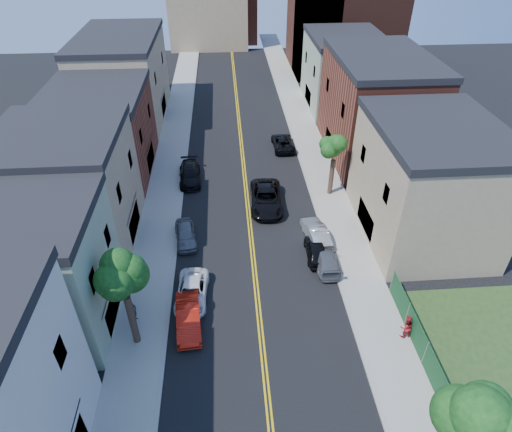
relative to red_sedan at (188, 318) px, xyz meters
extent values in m
cube|color=gray|center=(-3.22, 24.91, -0.65)|extent=(3.20, 100.00, 0.15)
cube|color=gray|center=(12.58, 24.91, -0.65)|extent=(3.20, 100.00, 0.15)
cube|color=gray|center=(-1.47, 24.91, -0.65)|extent=(0.30, 100.00, 0.15)
cube|color=gray|center=(10.83, 24.91, -0.65)|extent=(0.30, 100.00, 0.15)
cube|color=gray|center=(-9.32, 0.91, 3.53)|extent=(9.00, 8.00, 8.50)
cube|color=#998466|center=(-9.32, 9.91, 3.78)|extent=(9.00, 10.00, 9.00)
cube|color=brown|center=(-9.32, 20.91, 3.28)|extent=(9.00, 12.00, 8.00)
cube|color=#998466|center=(-9.32, 34.91, 4.03)|extent=(9.00, 16.00, 9.50)
cube|color=#998466|center=(18.68, 8.91, 3.78)|extent=(9.00, 12.00, 9.00)
cube|color=brown|center=(18.68, 22.91, 4.28)|extent=(9.00, 14.00, 10.00)
cube|color=gray|center=(18.68, 36.91, 3.53)|extent=(9.00, 12.00, 8.50)
cube|color=#4C2319|center=(22.18, 52.91, 5.28)|extent=(16.00, 14.00, 12.00)
cube|color=#4C2319|center=(17.18, 48.91, 10.28)|extent=(6.00, 6.00, 22.00)
cube|color=#998466|center=(0.68, 66.91, 5.28)|extent=(14.00, 8.00, 12.00)
cube|color=brown|center=(4.68, 70.91, 4.28)|extent=(10.00, 8.00, 10.00)
cube|color=#143F1E|center=(14.18, -5.59, 0.38)|extent=(0.04, 15.00, 1.90)
cylinder|color=#35221A|center=(-3.22, -1.09, 1.41)|extent=(0.44, 0.44, 3.96)
sphere|color=#0F3811|center=(-3.22, -1.09, 5.73)|extent=(5.20, 5.20, 5.20)
sphere|color=#0F3811|center=(-2.70, -1.48, 6.77)|extent=(3.90, 3.90, 3.90)
sphere|color=#0F3811|center=(-3.74, -0.57, 5.21)|extent=(3.64, 3.64, 3.64)
sphere|color=#0F3811|center=(12.58, -11.09, 6.44)|extent=(5.80, 5.80, 5.80)
sphere|color=#0F3811|center=(12.00, -10.51, 5.86)|extent=(4.06, 4.06, 4.06)
cylinder|color=#35221A|center=(12.58, 14.91, 1.19)|extent=(0.44, 0.44, 3.52)
sphere|color=#0F3811|center=(12.58, 14.91, 4.93)|extent=(4.40, 4.40, 4.40)
sphere|color=#0F3811|center=(13.02, 14.58, 5.81)|extent=(3.30, 3.30, 3.30)
sphere|color=#0F3811|center=(12.14, 15.35, 4.49)|extent=(3.08, 3.08, 3.08)
imported|color=red|center=(0.00, 0.00, 0.00)|extent=(1.90, 4.51, 1.45)
imported|color=white|center=(0.12, 2.36, -0.08)|extent=(2.40, 4.73, 1.28)
imported|color=#5C5E63|center=(-0.68, 8.85, -0.04)|extent=(2.15, 4.19, 1.37)
imported|color=black|center=(-0.78, 18.42, 0.01)|extent=(2.33, 5.15, 1.46)
imported|color=#575A5F|center=(10.18, 5.13, -0.09)|extent=(1.88, 4.41, 1.27)
imported|color=black|center=(9.61, 6.12, -0.06)|extent=(1.71, 3.97, 1.33)
imported|color=#A4A6AB|center=(9.99, 8.29, -0.02)|extent=(2.02, 4.44, 1.41)
imported|color=black|center=(9.32, 24.71, -0.05)|extent=(2.36, 4.90, 1.34)
imported|color=black|center=(6.36, 13.39, 0.12)|extent=(3.08, 6.21, 1.69)
imported|color=#24232B|center=(-3.60, 0.55, 0.27)|extent=(0.59, 0.72, 1.70)
imported|color=#AB1A20|center=(13.78, -2.01, 0.31)|extent=(0.94, 0.77, 1.76)
camera|label=1|loc=(3.00, -19.29, 22.18)|focal=30.58mm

